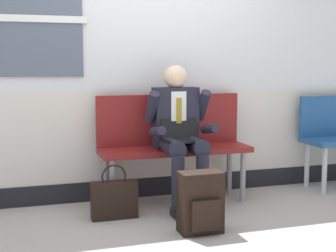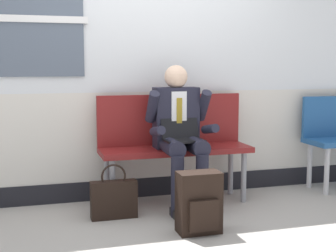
# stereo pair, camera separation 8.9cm
# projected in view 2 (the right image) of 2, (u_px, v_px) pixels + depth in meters

# --- Properties ---
(ground_plane) EXTENTS (18.00, 18.00, 0.00)m
(ground_plane) POSITION_uv_depth(u_px,v_px,m) (156.00, 214.00, 4.12)
(ground_plane) COLOR #9E9991
(station_wall) EXTENTS (6.76, 0.16, 2.70)m
(station_wall) POSITION_uv_depth(u_px,v_px,m) (137.00, 58.00, 4.55)
(station_wall) COLOR silver
(station_wall) RESTS_ON ground
(bench_with_person) EXTENTS (1.39, 0.42, 1.00)m
(bench_with_person) POSITION_uv_depth(u_px,v_px,m) (173.00, 139.00, 4.47)
(bench_with_person) COLOR maroon
(bench_with_person) RESTS_ON ground
(person_seated) EXTENTS (0.57, 0.70, 1.27)m
(person_seated) POSITION_uv_depth(u_px,v_px,m) (180.00, 131.00, 4.26)
(person_seated) COLOR #1E1E2D
(person_seated) RESTS_ON ground
(backpack) EXTENTS (0.33, 0.23, 0.47)m
(backpack) POSITION_uv_depth(u_px,v_px,m) (199.00, 203.00, 3.65)
(backpack) COLOR black
(backpack) RESTS_ON ground
(handbag) EXTENTS (0.39, 0.11, 0.46)m
(handbag) POSITION_uv_depth(u_px,v_px,m) (114.00, 199.00, 4.00)
(handbag) COLOR black
(handbag) RESTS_ON ground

